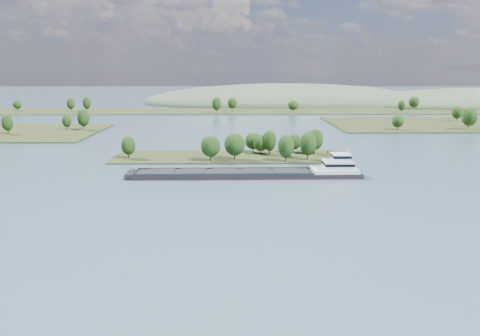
{
  "coord_description": "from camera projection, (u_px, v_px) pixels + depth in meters",
  "views": [
    {
      "loc": [
        2.9,
        -21.81,
        38.57
      ],
      "look_at": [
        4.6,
        130.0,
        6.0
      ],
      "focal_mm": 35.0,
      "sensor_mm": 36.0,
      "label": 1
    }
  ],
  "objects": [
    {
      "name": "hill_west",
      "position": [
        286.0,
        103.0,
        518.89
      ],
      "size": [
        320.0,
        160.0,
        44.0
      ],
      "primitive_type": "ellipsoid",
      "color": "#3E5037",
      "rests_on": "ground"
    },
    {
      "name": "hill_east",
      "position": [
        479.0,
        105.0,
        491.74
      ],
      "size": [
        260.0,
        140.0,
        36.0
      ],
      "primitive_type": "ellipsoid",
      "color": "#3E5037",
      "rests_on": "ground"
    },
    {
      "name": "ground",
      "position": [
        226.0,
        193.0,
        146.71
      ],
      "size": [
        1800.0,
        1800.0,
        0.0
      ],
      "primitive_type": "plane",
      "color": "#384A60",
      "rests_on": "ground"
    },
    {
      "name": "back_shoreline",
      "position": [
        241.0,
        111.0,
        420.13
      ],
      "size": [
        900.0,
        60.0,
        14.86
      ],
      "color": "#243015",
      "rests_on": "ground"
    },
    {
      "name": "tree_island",
      "position": [
        245.0,
        150.0,
        203.32
      ],
      "size": [
        100.0,
        30.55,
        12.97
      ],
      "color": "#243015",
      "rests_on": "ground"
    },
    {
      "name": "cargo_barge",
      "position": [
        261.0,
        173.0,
        169.06
      ],
      "size": [
        84.58,
        11.73,
        11.42
      ],
      "color": "black",
      "rests_on": "ground"
    }
  ]
}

